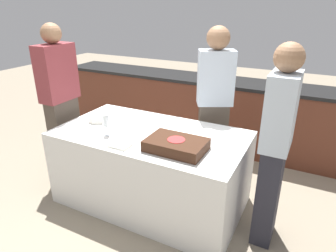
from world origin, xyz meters
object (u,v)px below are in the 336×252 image
at_px(wine_glass, 106,121).
at_px(person_seated_left, 61,103).
at_px(plate_stack, 99,118).
at_px(cake, 176,145).
at_px(person_cutting_cake, 214,103).
at_px(person_seated_right, 275,147).

height_order(wine_glass, person_seated_left, person_seated_left).
bearing_deg(plate_stack, cake, -12.77).
bearing_deg(person_cutting_cake, cake, 62.43).
bearing_deg(person_seated_right, wine_glass, -81.02).
xyz_separation_m(plate_stack, wine_glass, (0.28, -0.23, 0.10)).
bearing_deg(cake, person_cutting_cake, 90.00).
xyz_separation_m(wine_glass, person_seated_right, (1.41, 0.22, -0.03)).
height_order(person_cutting_cake, person_seated_left, person_seated_left).
height_order(wine_glass, person_cutting_cake, person_cutting_cake).
relative_size(wine_glass, person_seated_left, 0.12).
height_order(plate_stack, person_seated_right, person_seated_right).
distance_m(person_cutting_cake, person_seated_right, 1.01).
bearing_deg(wine_glass, person_seated_right, 8.98).
distance_m(cake, person_seated_left, 1.48).
bearing_deg(plate_stack, person_seated_left, -178.93).
relative_size(person_seated_left, person_seated_right, 1.04).
xyz_separation_m(plate_stack, person_cutting_cake, (0.97, 0.69, 0.10)).
distance_m(plate_stack, person_seated_right, 1.70).
bearing_deg(cake, person_seated_right, 16.19).
bearing_deg(person_seated_left, person_cutting_cake, -64.36).
height_order(cake, wine_glass, wine_glass).
xyz_separation_m(cake, person_seated_right, (0.73, 0.21, 0.05)).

